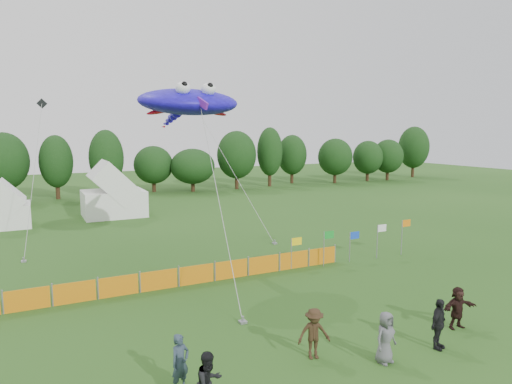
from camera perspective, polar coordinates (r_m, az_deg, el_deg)
name	(u,v)px	position (r m, az deg, el deg)	size (l,w,h in m)	color
ground	(330,353)	(17.78, 9.22, -19.28)	(160.00, 160.00, 0.00)	#234C16
treeline	(127,162)	(58.86, -15.83, 3.66)	(104.57, 8.78, 8.36)	#382314
tent_left	(7,208)	(43.35, -28.71, -1.77)	(3.64, 3.64, 3.21)	white
tent_right	(114,195)	(44.95, -17.38, -0.36)	(5.63, 4.50, 3.97)	white
barrier_fence	(178,277)	(24.33, -9.73, -10.47)	(19.90, 0.06, 1.00)	#CD720B
flag_row	(354,239)	(28.83, 12.14, -5.80)	(8.73, 0.63, 2.29)	gray
spectator_a	(180,363)	(15.22, -9.45, -20.31)	(0.67, 0.44, 1.83)	#2A3846
spectator_b	(209,384)	(14.03, -5.88, -22.74)	(0.92, 0.71, 1.88)	black
spectator_c	(314,334)	(16.99, 7.25, -17.14)	(1.19, 0.68, 1.84)	#322214
spectator_d	(439,324)	(18.76, 21.85, -15.07)	(1.12, 0.47, 1.91)	black
spectator_e	(385,337)	(17.20, 15.88, -17.08)	(0.89, 0.58, 1.83)	#55555A
spectator_f	(458,308)	(20.87, 23.88, -13.08)	(1.61, 0.51, 1.74)	black
stingray_kite	(187,103)	(26.02, -8.61, 10.97)	(5.72, 15.30, 10.59)	#2110E8
small_kite_white	(214,139)	(37.52, -5.22, 6.58)	(3.11, 10.04, 10.61)	white
small_kite_dark	(34,171)	(33.96, -25.99, 2.34)	(2.26, 6.03, 10.33)	black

